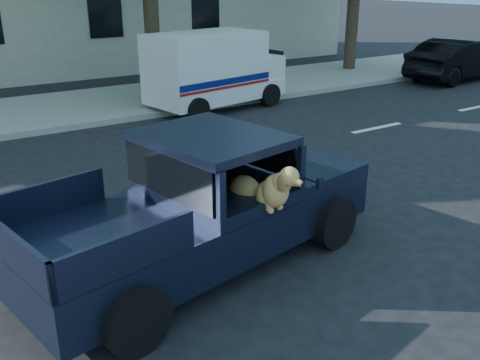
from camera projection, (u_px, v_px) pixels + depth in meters
The scene contains 5 objects.
ground at pixel (109, 294), 6.24m from camera, with size 120.00×120.00×0.00m, color black.
lane_stripes at pixel (148, 175), 9.91m from camera, with size 21.60×0.14×0.01m, color silver, non-canonical shape.
pickup_truck at pixel (196, 224), 6.67m from camera, with size 4.96×2.78×1.68m.
mail_truck at pixel (213, 76), 14.53m from camera, with size 4.01×2.47×2.07m.
parked_sedan at pixel (459, 60), 18.60m from camera, with size 4.33×1.51×1.43m, color black.
Camera 1 is at (-1.62, -5.31, 3.49)m, focal length 40.00 mm.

